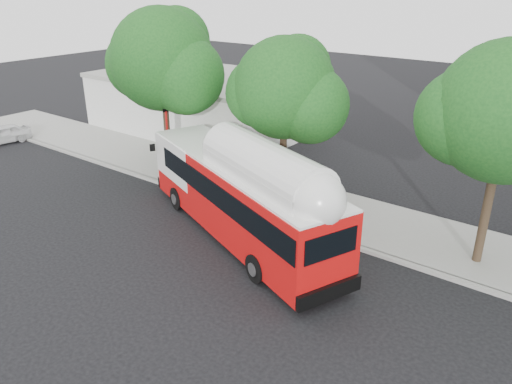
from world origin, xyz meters
TOP-DOWN VIEW (x-y plane):
  - ground at (0.00, 0.00)m, footprint 120.00×120.00m
  - sidewalk at (0.00, 6.50)m, footprint 60.00×5.00m
  - curb_strip at (0.00, 3.90)m, footprint 60.00×0.30m
  - red_curb_segment at (-3.00, 3.90)m, footprint 10.00×0.32m
  - street_tree_left at (-8.53, 5.56)m, footprint 6.67×5.80m
  - street_tree_mid at (-0.59, 6.06)m, footprint 5.75×5.00m
  - low_commercial_bldg at (-14.00, 14.00)m, footprint 16.20×10.20m
  - transit_bus at (-0.39, 1.69)m, footprint 13.83×7.42m
  - parked_car at (-23.05, 2.47)m, footprint 4.08×2.18m
  - signal_pole at (-7.99, 4.58)m, footprint 0.13×0.42m

SIDE VIEW (x-z plane):
  - ground at x=0.00m, z-range 0.00..0.00m
  - sidewalk at x=0.00m, z-range 0.00..0.15m
  - curb_strip at x=0.00m, z-range 0.00..0.15m
  - red_curb_segment at x=-3.00m, z-range 0.00..0.16m
  - parked_car at x=-23.05m, z-range 0.00..1.32m
  - transit_bus at x=-0.39m, z-range -0.13..3.99m
  - low_commercial_bldg at x=-14.00m, z-range 0.03..4.28m
  - signal_pole at x=-7.99m, z-range 0.06..4.49m
  - street_tree_mid at x=-0.59m, z-range 1.60..10.22m
  - street_tree_left at x=-8.53m, z-range 1.73..11.47m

